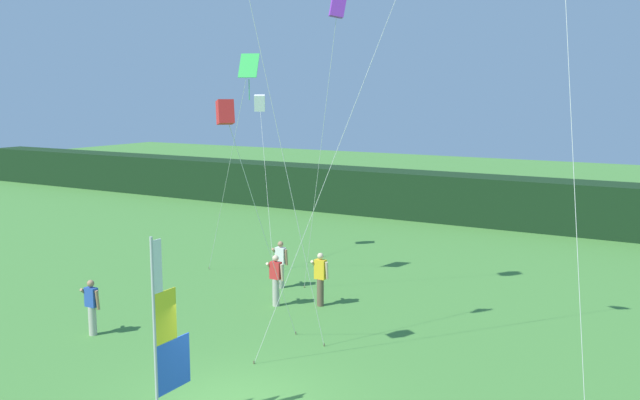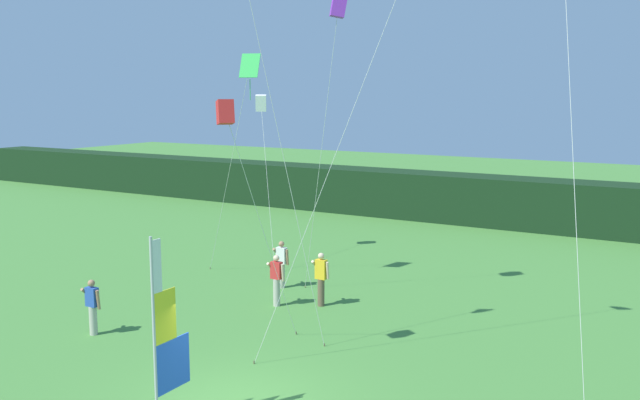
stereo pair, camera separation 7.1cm
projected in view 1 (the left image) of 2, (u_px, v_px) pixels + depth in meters
distant_treeline at (520, 203)px, 35.12m from camera, size 80.00×2.40×2.48m
banner_flag at (165, 336)px, 13.96m from camera, size 0.06×1.03×4.00m
person_near_banner at (92, 306)px, 19.51m from camera, size 0.55×0.48×1.59m
person_mid_field at (320, 278)px, 22.17m from camera, size 0.55×0.48×1.73m
person_far_left at (281, 263)px, 24.24m from camera, size 0.55×0.48×1.66m
person_far_right at (276, 279)px, 22.17m from camera, size 0.55×0.48×1.66m
kite_red_box_0 at (226, 114)px, 16.23m from camera, size 0.58×3.26×6.59m
kite_green_diamond_4 at (247, 78)px, 23.58m from camera, size 3.23×1.45×8.04m
kite_purple_box_5 at (337, 9)px, 21.10m from camera, size 2.25×1.45×9.65m
kite_white_box_6 at (260, 104)px, 28.19m from camera, size 2.50×2.66×6.66m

